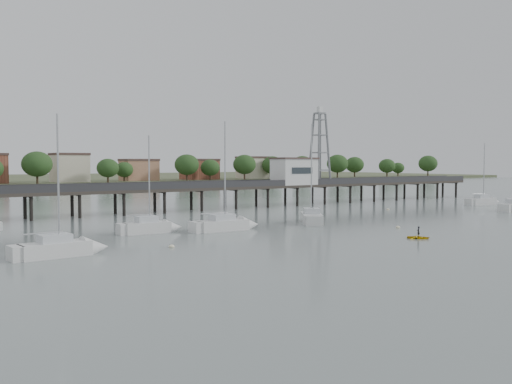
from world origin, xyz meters
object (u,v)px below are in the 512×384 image
Objects in this scene: lattice_tower at (320,149)px; sailboat_f at (232,225)px; sailboat_c at (311,217)px; pier at (178,189)px; sailboat_a at (69,248)px; sailboat_b at (155,227)px; yellow_dinghy at (418,239)px; sailboat_e at (486,201)px.

lattice_tower is 48.01m from sailboat_f.
lattice_tower is 1.07× the size of sailboat_c.
pier is 10.61× the size of sailboat_f.
sailboat_c is (-23.70, -25.51, -10.46)m from lattice_tower.
sailboat_a is 38.02m from sailboat_c.
sailboat_a is 17.42m from sailboat_b.
yellow_dinghy is (21.50, -21.46, -0.65)m from sailboat_b.
sailboat_c is at bearing -0.54° from sailboat_b.
sailboat_f is at bearing 14.95° from sailboat_a.
sailboat_c reaches higher than pier.
lattice_tower is at bearing -7.92° from sailboat_c.
sailboat_b is at bearing 34.52° from sailboat_a.
pier is 46.44m from yellow_dinghy.
sailboat_b is (-23.23, 1.08, 0.01)m from sailboat_c.
sailboat_c is 1.13× the size of sailboat_e.
lattice_tower is 1.28× the size of sailboat_b.
pier is 11.75× the size of sailboat_e.
sailboat_c is at bearing 46.91° from yellow_dinghy.
sailboat_a reaches higher than sailboat_e.
sailboat_a reaches higher than sailboat_b.
sailboat_c is 1.19× the size of sailboat_b.
sailboat_e is at bearing 5.53° from sailboat_b.
sailboat_e is at bearing 5.19° from sailboat_a.
sailboat_a is 0.95× the size of sailboat_f.
sailboat_e is (57.73, -20.08, -3.15)m from pier.
sailboat_b is 4.99× the size of yellow_dinghy.
yellow_dinghy is at bearing -21.48° from sailboat_a.
sailboat_e is (86.61, 15.41, 0.00)m from sailboat_a.
pier reaches higher than yellow_dinghy.
sailboat_e reaches higher than yellow_dinghy.
sailboat_f reaches higher than pier.
sailboat_a is at bearing -149.56° from lattice_tower.
pier is at bearing -180.00° from lattice_tower.
pier is at bearing 59.30° from yellow_dinghy.
sailboat_c is at bearing -132.89° from lattice_tower.
sailboat_c is at bearing -73.00° from pier.
lattice_tower is at bearing 152.04° from sailboat_e.
sailboat_e is 0.90× the size of sailboat_f.
lattice_tower reaches higher than sailboat_a.
sailboat_b is 73.29m from sailboat_e.
lattice_tower is at bearing 25.54° from sailboat_a.
sailboat_f is (-14.30, -1.90, 0.00)m from sailboat_c.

